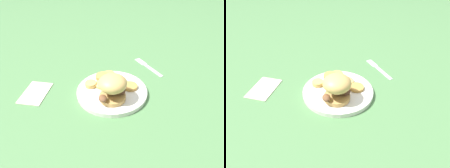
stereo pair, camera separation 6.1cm
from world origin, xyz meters
The scene contains 12 objects.
ground_plane centered at (0.00, 0.00, 0.00)m, with size 4.00×4.00×0.00m, color #4C7A47.
dinner_plate centered at (0.00, 0.00, 0.01)m, with size 0.25×0.25×0.02m.
sandwich centered at (-0.02, 0.04, 0.07)m, with size 0.09×0.11×0.09m.
potato_round_0 centered at (-0.05, -0.04, 0.02)m, with size 0.05×0.05×0.01m, color #BC8942.
potato_round_1 centered at (0.02, -0.03, 0.02)m, with size 0.05×0.05×0.01m, color #BC8942.
potato_round_2 centered at (0.06, -0.05, 0.03)m, with size 0.05×0.05×0.02m, color #BC8942.
potato_round_3 centered at (-0.01, -0.06, 0.02)m, with size 0.05×0.05×0.01m, color tan.
potato_round_4 centered at (0.08, 0.01, 0.02)m, with size 0.04×0.04×0.01m, color tan.
potato_round_5 centered at (0.04, -0.01, 0.02)m, with size 0.05×0.05×0.01m, color #DBB766.
potato_round_6 centered at (0.05, -0.08, 0.02)m, with size 0.05×0.05×0.01m, color tan.
fork centered at (-0.07, -0.23, 0.00)m, with size 0.15×0.11×0.00m.
napkin centered at (0.25, 0.11, 0.00)m, with size 0.13×0.08×0.01m, color beige.
Camera 1 is at (-0.25, 0.56, 0.49)m, focal length 35.00 mm.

